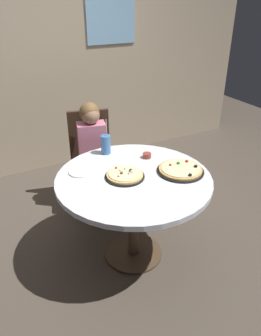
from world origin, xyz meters
name	(u,v)px	position (x,y,z in m)	size (l,w,h in m)	color
ground_plane	(133,253)	(0.00, 0.00, 0.00)	(8.00, 8.00, 0.00)	#4C4238
wall_with_window	(51,43)	(0.00, 1.94, 1.45)	(5.20, 0.14, 2.90)	tan
dining_table	(134,189)	(0.00, 0.00, 0.65)	(1.15, 1.15, 0.75)	silver
chair_wooden	(91,154)	(0.02, 0.93, 0.53)	(0.49, 0.49, 0.95)	#382619
diner_child	(94,166)	(-0.02, 0.76, 0.48)	(0.34, 0.43, 1.08)	#3F4766
pizza_veggie	(125,175)	(-0.06, 0.03, 0.77)	(0.29, 0.29, 0.05)	black
pizza_cheese	(181,170)	(0.35, -0.10, 0.77)	(0.36, 0.36, 0.05)	black
soda_cup	(106,144)	(-0.02, 0.46, 0.83)	(0.08, 0.08, 0.31)	#3F72B2
sauce_bowl	(147,156)	(0.24, 0.22, 0.77)	(0.07, 0.07, 0.04)	brown
plate_small	(81,172)	(-0.32, 0.24, 0.76)	(0.18, 0.18, 0.01)	white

